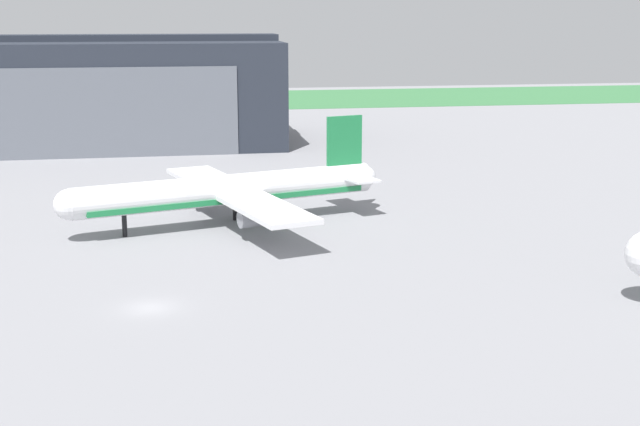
{
  "coord_description": "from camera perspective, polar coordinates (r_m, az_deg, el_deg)",
  "views": [
    {
      "loc": [
        2.21,
        -72.31,
        24.73
      ],
      "look_at": [
        17.3,
        14.01,
        4.5
      ],
      "focal_mm": 48.78,
      "sensor_mm": 36.0,
      "label": 1
    }
  ],
  "objects": [
    {
      "name": "ground_plane",
      "position": [
        76.45,
        -11.09,
        -6.12
      ],
      "size": [
        440.0,
        440.0,
        0.0
      ],
      "primitive_type": "plane",
      "color": "gray"
    },
    {
      "name": "grass_field_strip",
      "position": [
        255.11,
        -10.45,
        7.24
      ],
      "size": [
        440.0,
        56.0,
        0.08
      ],
      "primitive_type": "cube",
      "color": "#387442",
      "rests_on": "ground_plane"
    },
    {
      "name": "maintenance_hangar",
      "position": [
        173.32,
        -15.64,
        7.62
      ],
      "size": [
        76.56,
        35.24,
        20.72
      ],
      "color": "#232833",
      "rests_on": "ground_plane"
    },
    {
      "name": "airliner_far_left",
      "position": [
        103.62,
        -5.99,
        1.46
      ],
      "size": [
        38.62,
        36.04,
        12.23
      ],
      "color": "white",
      "rests_on": "ground_plane"
    }
  ]
}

